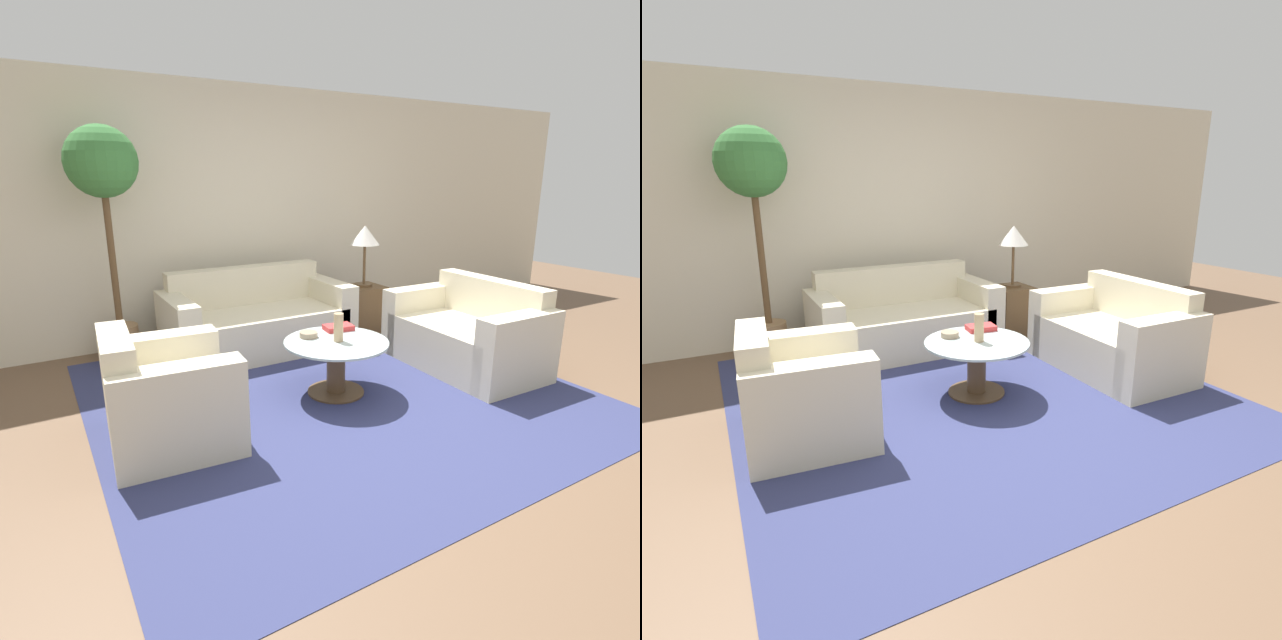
{
  "view_description": "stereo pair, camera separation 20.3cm",
  "coord_description": "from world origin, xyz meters",
  "views": [
    {
      "loc": [
        -2.04,
        -2.43,
        1.68
      ],
      "look_at": [
        -0.04,
        0.95,
        0.55
      ],
      "focal_mm": 28.0,
      "sensor_mm": 36.0,
      "label": 1
    },
    {
      "loc": [
        -1.86,
        -2.53,
        1.68
      ],
      "look_at": [
        -0.04,
        0.95,
        0.55
      ],
      "focal_mm": 28.0,
      "sensor_mm": 36.0,
      "label": 2
    }
  ],
  "objects": [
    {
      "name": "wall_back",
      "position": [
        0.0,
        2.73,
        1.3
      ],
      "size": [
        10.0,
        0.06,
        2.6
      ],
      "color": "beige",
      "rests_on": "ground_plane"
    },
    {
      "name": "sofa_main",
      "position": [
        -0.15,
        2.02,
        0.28
      ],
      "size": [
        1.8,
        0.85,
        0.8
      ],
      "color": "beige",
      "rests_on": "ground_plane"
    },
    {
      "name": "vase",
      "position": [
        -0.02,
        0.69,
        0.55
      ],
      "size": [
        0.08,
        0.08,
        0.23
      ],
      "color": "tan",
      "rests_on": "coffee_table"
    },
    {
      "name": "bowl",
      "position": [
        -0.18,
        0.9,
        0.46
      ],
      "size": [
        0.15,
        0.15,
        0.05
      ],
      "color": "gray",
      "rests_on": "coffee_table"
    },
    {
      "name": "book_stack",
      "position": [
        0.14,
        0.94,
        0.46
      ],
      "size": [
        0.26,
        0.19,
        0.04
      ],
      "rotation": [
        0.0,
        0.0,
        -0.14
      ],
      "color": "#BC3333",
      "rests_on": "coffee_table"
    },
    {
      "name": "potted_plant",
      "position": [
        -1.38,
        2.29,
        1.57
      ],
      "size": [
        0.6,
        0.6,
        2.1
      ],
      "color": "#93704C",
      "rests_on": "ground_plane"
    },
    {
      "name": "rug",
      "position": [
        -0.04,
        0.7,
        0.0
      ],
      "size": [
        3.64,
        3.49,
        0.01
      ],
      "color": "navy",
      "rests_on": "ground_plane"
    },
    {
      "name": "coffee_table",
      "position": [
        -0.04,
        0.7,
        0.28
      ],
      "size": [
        0.83,
        0.83,
        0.44
      ],
      "color": "brown",
      "rests_on": "ground_plane"
    },
    {
      "name": "armchair",
      "position": [
        -1.41,
        0.62,
        0.28
      ],
      "size": [
        0.85,
        0.93,
        0.77
      ],
      "rotation": [
        0.0,
        0.0,
        1.49
      ],
      "color": "beige",
      "rests_on": "ground_plane"
    },
    {
      "name": "ground_plane",
      "position": [
        0.0,
        0.0,
        0.0
      ],
      "size": [
        14.0,
        14.0,
        0.0
      ],
      "primitive_type": "plane",
      "color": "brown"
    },
    {
      "name": "side_table",
      "position": [
        1.05,
        1.86,
        0.27
      ],
      "size": [
        0.39,
        0.39,
        0.55
      ],
      "color": "brown",
      "rests_on": "ground_plane"
    },
    {
      "name": "table_lamp",
      "position": [
        1.05,
        1.86,
        1.06
      ],
      "size": [
        0.31,
        0.31,
        0.65
      ],
      "color": "brown",
      "rests_on": "side_table"
    },
    {
      "name": "loveseat",
      "position": [
        1.34,
        0.6,
        0.28
      ],
      "size": [
        0.83,
        1.4,
        0.79
      ],
      "rotation": [
        0.0,
        0.0,
        -1.59
      ],
      "color": "beige",
      "rests_on": "ground_plane"
    }
  ]
}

